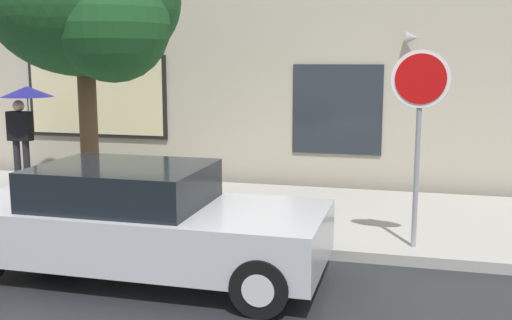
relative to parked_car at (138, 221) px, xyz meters
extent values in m
plane|color=black|center=(-0.25, 0.12, -0.69)|extent=(60.00, 60.00, 0.00)
cube|color=#A3A099|center=(-0.25, 3.12, -0.61)|extent=(20.00, 4.00, 0.15)
cube|color=#B2A893|center=(-0.25, 5.62, 2.81)|extent=(20.00, 0.40, 7.00)
cube|color=black|center=(-3.54, 5.39, 1.19)|extent=(3.35, 0.06, 1.82)
cube|color=beige|center=(-3.54, 5.36, 1.19)|extent=(3.19, 0.03, 1.66)
cube|color=#262B33|center=(1.82, 5.40, 1.01)|extent=(1.80, 0.04, 1.80)
cone|color=#99999E|center=(3.22, 5.27, 2.41)|extent=(0.22, 0.24, 0.24)
cube|color=#B7BABF|center=(0.05, 0.00, -0.11)|extent=(4.59, 1.83, 0.64)
cube|color=black|center=(-0.18, 0.00, 0.46)|extent=(2.07, 1.61, 0.49)
cylinder|color=black|center=(1.80, 0.84, -0.37)|extent=(0.64, 0.22, 0.64)
cylinder|color=silver|center=(1.80, 0.84, -0.37)|extent=(0.35, 0.24, 0.35)
cylinder|color=black|center=(1.80, -0.84, -0.37)|extent=(0.64, 0.22, 0.64)
cylinder|color=silver|center=(1.80, -0.84, -0.37)|extent=(0.35, 0.24, 0.35)
cylinder|color=black|center=(-1.70, 0.84, -0.37)|extent=(0.64, 0.22, 0.64)
cylinder|color=silver|center=(-1.70, 0.84, -0.37)|extent=(0.35, 0.24, 0.35)
cylinder|color=white|center=(0.07, 1.68, -0.22)|extent=(0.22, 0.22, 0.64)
sphere|color=#BBBBB7|center=(0.07, 1.68, 0.10)|extent=(0.23, 0.23, 0.23)
cylinder|color=#BBBBB7|center=(0.07, 1.52, -0.19)|extent=(0.09, 0.12, 0.09)
cylinder|color=#BBBBB7|center=(0.07, 1.84, -0.19)|extent=(0.09, 0.12, 0.09)
cylinder|color=white|center=(0.07, 1.68, -0.51)|extent=(0.30, 0.30, 0.06)
cylinder|color=black|center=(-4.77, 4.15, -0.10)|extent=(0.14, 0.14, 0.87)
cylinder|color=black|center=(-4.54, 4.15, -0.10)|extent=(0.14, 0.14, 0.87)
cube|color=black|center=(-4.65, 4.15, 0.63)|extent=(0.50, 0.22, 0.61)
sphere|color=tan|center=(-4.65, 4.15, 1.06)|extent=(0.23, 0.23, 0.23)
cylinder|color=#4C4C51|center=(-4.43, 4.15, 0.88)|extent=(0.02, 0.02, 0.90)
cone|color=navy|center=(-4.43, 4.15, 1.36)|extent=(1.06, 1.06, 0.22)
cylinder|color=#4C3823|center=(-1.93, 2.24, 0.75)|extent=(0.30, 0.30, 2.58)
ellipsoid|color=#19471E|center=(-1.93, 2.24, 2.93)|extent=(3.21, 2.73, 2.41)
sphere|color=#19471E|center=(-1.21, 1.84, 2.53)|extent=(1.77, 1.77, 1.77)
cylinder|color=gray|center=(3.36, 1.55, 0.78)|extent=(0.07, 0.07, 2.64)
cylinder|color=white|center=(3.36, 1.51, 1.75)|extent=(0.76, 0.02, 0.76)
cylinder|color=red|center=(3.36, 1.50, 1.75)|extent=(0.66, 0.02, 0.66)
camera|label=1|loc=(3.26, -6.65, 1.99)|focal=42.01mm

